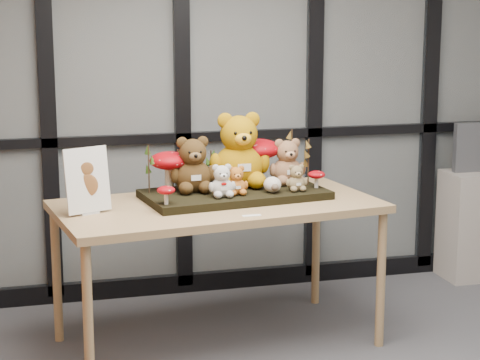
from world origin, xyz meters
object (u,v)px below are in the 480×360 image
object	(u,v)px
mushroom_front_left	(166,194)
mushroom_back_right	(259,158)
bear_beige_small	(296,176)
mushroom_front_right	(317,178)
bear_tan_back	(287,159)
plush_cream_hedgehog	(272,184)
bear_white_bow	(222,179)
mushroom_back_left	(169,169)
bear_brown_medium	(193,161)
display_table	(217,214)
bear_pooh_yellow	(239,146)
sign_holder	(88,183)
bear_small_yellow	(236,179)
diorama_tray	(235,194)

from	to	relation	value
mushroom_front_left	mushroom_back_right	bearing A→B (deg)	34.24
bear_beige_small	mushroom_back_right	size ratio (longest dim) A/B	0.58
mushroom_front_right	bear_tan_back	bearing A→B (deg)	126.83
bear_beige_small	plush_cream_hedgehog	size ratio (longest dim) A/B	1.68
bear_white_bow	mushroom_back_left	size ratio (longest dim) A/B	0.81
bear_beige_small	mushroom_back_left	bearing A→B (deg)	156.69
bear_brown_medium	mushroom_back_right	xyz separation A→B (m)	(0.43, 0.15, -0.03)
bear_brown_medium	bear_tan_back	distance (m)	0.58
plush_cream_hedgehog	mushroom_front_left	world-z (taller)	mushroom_front_left
mushroom_front_left	bear_tan_back	bearing A→B (deg)	24.37
plush_cream_hedgehog	mushroom_back_left	xyz separation A→B (m)	(-0.55, 0.20, 0.07)
mushroom_front_left	display_table	bearing A→B (deg)	25.80
bear_tan_back	bear_beige_small	distance (m)	0.22
mushroom_back_left	mushroom_front_right	size ratio (longest dim) A/B	2.23
display_table	mushroom_front_left	distance (m)	0.38
bear_tan_back	mushroom_back_right	size ratio (longest dim) A/B	1.03
bear_pooh_yellow	sign_holder	size ratio (longest dim) A/B	1.34
bear_brown_medium	bear_small_yellow	xyz separation A→B (m)	(0.21, -0.14, -0.08)
sign_holder	diorama_tray	bearing A→B (deg)	-11.29
mushroom_back_right	mushroom_front_right	distance (m)	0.38
diorama_tray	mushroom_back_left	bearing A→B (deg)	156.41
plush_cream_hedgehog	bear_tan_back	bearing A→B (deg)	46.77
bear_small_yellow	mushroom_front_left	xyz separation A→B (m)	(-0.42, -0.14, -0.03)
mushroom_back_right	bear_pooh_yellow	bearing A→B (deg)	-152.90
mushroom_front_right	sign_holder	xyz separation A→B (m)	(-1.30, -0.12, 0.07)
diorama_tray	plush_cream_hedgehog	xyz separation A→B (m)	(0.19, -0.10, 0.07)
bear_brown_medium	mushroom_back_left	xyz separation A→B (m)	(-0.12, 0.06, -0.05)
display_table	bear_small_yellow	distance (m)	0.22
diorama_tray	bear_beige_small	bearing A→B (deg)	-23.01
mushroom_back_left	bear_beige_small	bearing A→B (deg)	-15.33
mushroom_front_right	bear_pooh_yellow	bearing A→B (deg)	157.91
display_table	bear_brown_medium	bearing A→B (deg)	122.69
mushroom_back_right	mushroom_front_left	world-z (taller)	mushroom_back_right
bear_beige_small	mushroom_front_left	world-z (taller)	bear_beige_small
bear_small_yellow	mushroom_front_left	bearing A→B (deg)	-169.89
bear_brown_medium	bear_beige_small	xyz separation A→B (m)	(0.57, -0.13, -0.09)
display_table	plush_cream_hedgehog	bearing A→B (deg)	-11.24
bear_beige_small	mushroom_back_right	bearing A→B (deg)	107.83
bear_small_yellow	bear_tan_back	bearing A→B (deg)	22.84
mushroom_back_left	sign_holder	distance (m)	0.54
mushroom_back_right	sign_holder	bearing A→B (deg)	-160.85
bear_tan_back	mushroom_front_left	distance (m)	0.86
bear_tan_back	mushroom_front_left	world-z (taller)	bear_tan_back
bear_white_bow	display_table	bearing A→B (deg)	99.43
diorama_tray	mushroom_back_left	world-z (taller)	mushroom_back_left
diorama_tray	bear_small_yellow	bearing A→B (deg)	-107.77
bear_pooh_yellow	bear_tan_back	xyz separation A→B (m)	(0.29, -0.00, -0.09)
display_table	bear_brown_medium	xyz separation A→B (m)	(-0.11, 0.13, 0.28)
plush_cream_hedgehog	mushroom_front_left	bearing A→B (deg)	-176.00
display_table	bear_brown_medium	distance (m)	0.33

